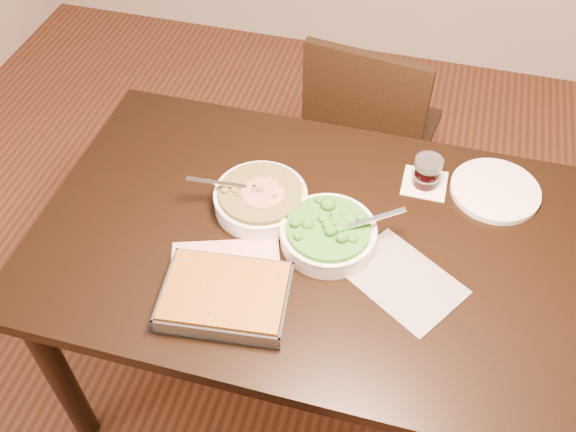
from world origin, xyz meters
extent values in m
plane|color=#442313|center=(0.00, 0.00, 0.00)|extent=(4.00, 4.00, 0.00)
cube|color=black|center=(0.00, 0.00, 0.73)|extent=(1.40, 0.90, 0.04)
cube|color=black|center=(0.00, 0.00, 0.66)|extent=(1.26, 0.76, 0.08)
cylinder|color=black|center=(-0.62, -0.37, 0.35)|extent=(0.07, 0.07, 0.71)
cylinder|color=black|center=(-0.62, 0.37, 0.35)|extent=(0.07, 0.07, 0.71)
cylinder|color=black|center=(0.62, 0.37, 0.35)|extent=(0.07, 0.07, 0.71)
cube|color=#A9304C|center=(-0.16, -0.17, 0.75)|extent=(0.32, 0.27, 0.01)
cube|color=#26272E|center=(0.27, -0.08, 0.75)|extent=(0.33, 0.31, 0.00)
cube|color=white|center=(0.28, 0.27, 0.75)|extent=(0.12, 0.12, 0.00)
cylinder|color=white|center=(-0.14, 0.06, 0.77)|extent=(0.25, 0.25, 0.05)
torus|color=white|center=(-0.14, 0.06, 0.80)|extent=(0.25, 0.25, 0.01)
cylinder|color=#342C0E|center=(-0.14, 0.06, 0.81)|extent=(0.22, 0.22, 0.02)
cube|color=silver|center=(-0.21, 0.04, 0.82)|extent=(0.15, 0.06, 0.05)
cylinder|color=maroon|center=(-0.13, 0.06, 0.82)|extent=(0.11, 0.11, 0.00)
cylinder|color=white|center=(0.06, -0.01, 0.77)|extent=(0.24, 0.24, 0.05)
torus|color=white|center=(0.06, -0.01, 0.80)|extent=(0.25, 0.25, 0.01)
cylinder|color=#174F12|center=(0.06, -0.01, 0.81)|extent=(0.22, 0.22, 0.02)
cube|color=silver|center=(0.13, 0.02, 0.82)|extent=(0.15, 0.08, 0.05)
cube|color=silver|center=(-0.13, -0.25, 0.75)|extent=(0.32, 0.25, 0.01)
cube|color=#52340B|center=(-0.13, -0.25, 0.78)|extent=(0.30, 0.23, 0.05)
cube|color=silver|center=(-0.14, -0.15, 0.78)|extent=(0.29, 0.04, 0.04)
cube|color=silver|center=(-0.12, -0.36, 0.78)|extent=(0.29, 0.04, 0.04)
cube|color=silver|center=(0.01, -0.24, 0.78)|extent=(0.03, 0.22, 0.04)
cube|color=silver|center=(-0.27, -0.27, 0.78)|extent=(0.03, 0.22, 0.04)
cylinder|color=black|center=(0.28, 0.27, 0.78)|extent=(0.07, 0.07, 0.06)
cylinder|color=silver|center=(0.28, 0.27, 0.83)|extent=(0.08, 0.08, 0.02)
cylinder|color=white|center=(0.47, 0.28, 0.76)|extent=(0.24, 0.24, 0.02)
cube|color=black|center=(0.07, 0.82, 0.43)|extent=(0.48, 0.48, 0.04)
cylinder|color=black|center=(0.27, 0.97, 0.20)|extent=(0.04, 0.04, 0.41)
cylinder|color=black|center=(0.22, 0.62, 0.20)|extent=(0.04, 0.04, 0.41)
cylinder|color=black|center=(-0.09, 1.02, 0.20)|extent=(0.04, 0.04, 0.41)
cylinder|color=black|center=(-0.14, 0.67, 0.20)|extent=(0.04, 0.04, 0.41)
cube|color=black|center=(0.04, 0.63, 0.67)|extent=(0.42, 0.09, 0.45)
camera|label=1|loc=(0.24, -1.05, 2.02)|focal=40.00mm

